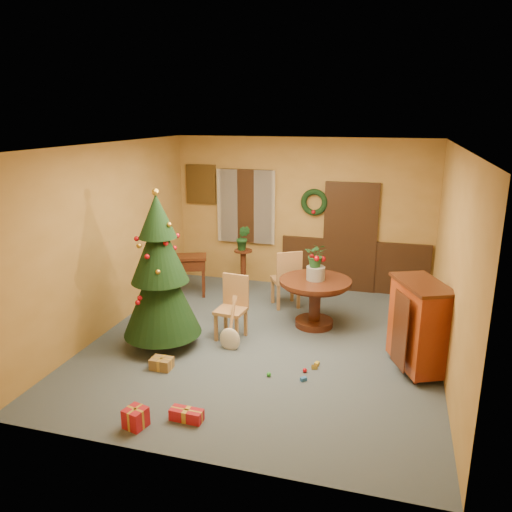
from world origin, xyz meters
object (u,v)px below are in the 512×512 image
(dining_table, at_px, (315,294))
(christmas_tree, at_px, (160,274))
(chair_near, at_px, (233,305))
(writing_desk, at_px, (183,266))
(sideboard, at_px, (419,324))

(dining_table, height_order, christmas_tree, christmas_tree)
(chair_near, distance_m, christmas_tree, 1.22)
(dining_table, bearing_deg, writing_desk, 164.31)
(writing_desk, relative_size, sideboard, 0.78)
(dining_table, relative_size, writing_desk, 1.18)
(dining_table, xyz_separation_m, chair_near, (-1.13, -0.74, -0.03))
(dining_table, relative_size, sideboard, 0.93)
(chair_near, distance_m, sideboard, 2.70)
(writing_desk, bearing_deg, sideboard, -23.40)
(dining_table, xyz_separation_m, writing_desk, (-2.60, 0.73, 0.03))
(christmas_tree, bearing_deg, writing_desk, 105.58)
(christmas_tree, distance_m, writing_desk, 2.19)
(chair_near, height_order, writing_desk, chair_near)
(dining_table, bearing_deg, sideboard, -34.55)
(writing_desk, xyz_separation_m, sideboard, (4.14, -1.79, 0.08))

